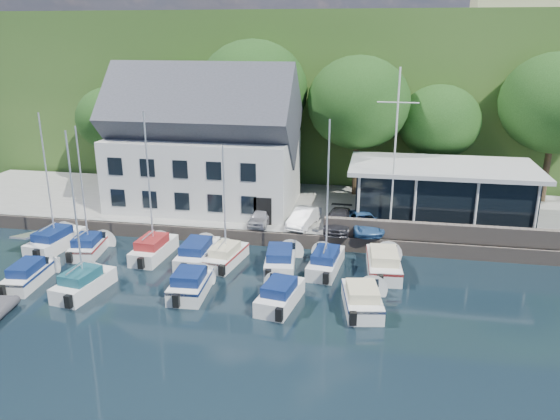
% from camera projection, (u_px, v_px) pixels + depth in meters
% --- Properties ---
extents(ground, '(180.00, 180.00, 0.00)m').
position_uv_depth(ground, '(240.00, 326.00, 27.48)').
color(ground, black).
rests_on(ground, ground).
extents(quay, '(60.00, 13.00, 1.00)m').
position_uv_depth(quay, '(294.00, 211.00, 43.69)').
color(quay, gray).
rests_on(quay, ground).
extents(quay_face, '(60.00, 0.30, 1.00)m').
position_uv_depth(quay_face, '(280.00, 240.00, 37.61)').
color(quay_face, '#665A51').
rests_on(quay_face, ground).
extents(hillside, '(160.00, 75.00, 16.00)m').
position_uv_depth(hillside, '(340.00, 75.00, 82.99)').
color(hillside, '#2C4F1D').
rests_on(hillside, ground).
extents(field_patch, '(50.00, 30.00, 0.30)m').
position_uv_depth(field_patch, '(397.00, 19.00, 86.57)').
color(field_patch, '#525B2D').
rests_on(field_patch, hillside).
extents(harbor_building, '(14.40, 8.20, 8.70)m').
position_uv_depth(harbor_building, '(204.00, 151.00, 42.46)').
color(harbor_building, silver).
rests_on(harbor_building, quay).
extents(club_pavilion, '(13.20, 7.20, 4.10)m').
position_uv_depth(club_pavilion, '(441.00, 192.00, 39.60)').
color(club_pavilion, black).
rests_on(club_pavilion, quay).
extents(seawall, '(18.00, 0.50, 1.20)m').
position_uv_depth(seawall, '(461.00, 234.00, 35.58)').
color(seawall, '#665A51').
rests_on(seawall, quay).
extents(gangway, '(1.20, 6.00, 1.40)m').
position_uv_depth(gangway, '(46.00, 241.00, 38.74)').
color(gangway, silver).
rests_on(gangway, ground).
extents(car_silver, '(1.56, 3.45, 1.15)m').
position_uv_depth(car_silver, '(261.00, 216.00, 39.00)').
color(car_silver, '#BBBAC0').
rests_on(car_silver, quay).
extents(car_white, '(2.16, 4.04, 1.26)m').
position_uv_depth(car_white, '(304.00, 217.00, 38.68)').
color(car_white, white).
rests_on(car_white, quay).
extents(car_dgrey, '(1.88, 4.39, 1.26)m').
position_uv_depth(car_dgrey, '(339.00, 220.00, 38.00)').
color(car_dgrey, '#29292E').
rests_on(car_dgrey, quay).
extents(car_blue, '(2.63, 4.17, 1.33)m').
position_uv_depth(car_blue, '(364.00, 222.00, 37.69)').
color(car_blue, '#2C5487').
rests_on(car_blue, quay).
extents(flagpole, '(2.65, 0.20, 11.06)m').
position_uv_depth(flagpole, '(395.00, 153.00, 35.88)').
color(flagpole, silver).
rests_on(flagpole, quay).
extents(tree_0, '(6.26, 6.26, 8.55)m').
position_uv_depth(tree_0, '(113.00, 134.00, 49.65)').
color(tree_0, black).
rests_on(tree_0, quay).
extents(tree_1, '(7.89, 7.89, 10.79)m').
position_uv_depth(tree_1, '(187.00, 123.00, 48.64)').
color(tree_1, black).
rests_on(tree_1, quay).
extents(tree_2, '(9.27, 9.27, 12.67)m').
position_uv_depth(tree_2, '(253.00, 116.00, 46.47)').
color(tree_2, black).
rests_on(tree_2, quay).
extents(tree_3, '(8.39, 8.39, 11.46)m').
position_uv_depth(tree_3, '(357.00, 127.00, 44.81)').
color(tree_3, black).
rests_on(tree_3, quay).
extents(tree_4, '(6.71, 6.71, 9.17)m').
position_uv_depth(tree_4, '(438.00, 141.00, 45.14)').
color(tree_4, black).
rests_on(tree_4, quay).
extents(tree_5, '(8.64, 8.64, 11.81)m').
position_uv_depth(tree_5, '(553.00, 129.00, 42.77)').
color(tree_5, black).
rests_on(tree_5, quay).
extents(boat_r1_0, '(2.53, 6.77, 8.91)m').
position_uv_depth(boat_r1_0, '(48.00, 186.00, 36.08)').
color(boat_r1_0, silver).
rests_on(boat_r1_0, ground).
extents(boat_r1_1, '(2.58, 5.34, 8.25)m').
position_uv_depth(boat_r1_1, '(83.00, 194.00, 35.26)').
color(boat_r1_1, silver).
rests_on(boat_r1_1, ground).
extents(boat_r1_2, '(2.17, 6.15, 8.90)m').
position_uv_depth(boat_r1_2, '(150.00, 192.00, 34.62)').
color(boat_r1_2, silver).
rests_on(boat_r1_2, ground).
extents(boat_r1_3, '(1.99, 6.68, 1.45)m').
position_uv_depth(boat_r1_3, '(198.00, 251.00, 35.14)').
color(boat_r1_3, silver).
rests_on(boat_r1_3, ground).
extents(boat_r1_4, '(2.59, 5.86, 8.22)m').
position_uv_depth(boat_r1_4, '(224.00, 202.00, 33.69)').
color(boat_r1_4, silver).
rests_on(boat_r1_4, ground).
extents(boat_r1_5, '(2.70, 6.35, 1.38)m').
position_uv_depth(boat_r1_5, '(280.00, 257.00, 34.19)').
color(boat_r1_5, silver).
rests_on(boat_r1_5, ground).
extents(boat_r1_6, '(2.44, 6.44, 8.61)m').
position_uv_depth(boat_r1_6, '(327.00, 204.00, 32.72)').
color(boat_r1_6, silver).
rests_on(boat_r1_6, ground).
extents(boat_r1_7, '(2.58, 6.78, 1.52)m').
position_uv_depth(boat_r1_7, '(384.00, 261.00, 33.46)').
color(boat_r1_7, silver).
rests_on(boat_r1_7, ground).
extents(boat_r2_0, '(2.16, 6.00, 1.39)m').
position_uv_depth(boat_r2_0, '(29.00, 272.00, 32.02)').
color(boat_r2_0, silver).
rests_on(boat_r2_0, ground).
extents(boat_r2_1, '(2.69, 5.87, 8.96)m').
position_uv_depth(boat_r2_1, '(76.00, 218.00, 29.67)').
color(boat_r2_1, silver).
rests_on(boat_r2_1, ground).
extents(boat_r2_2, '(2.30, 5.24, 1.50)m').
position_uv_depth(boat_r2_2, '(190.00, 282.00, 30.64)').
color(boat_r2_2, silver).
rests_on(boat_r2_2, ground).
extents(boat_r2_3, '(2.69, 5.76, 1.45)m').
position_uv_depth(boat_r2_3, '(280.00, 292.00, 29.46)').
color(boat_r2_3, silver).
rests_on(boat_r2_3, ground).
extents(boat_r2_4, '(2.92, 5.83, 1.44)m').
position_uv_depth(boat_r2_4, '(362.00, 297.00, 28.99)').
color(boat_r2_4, silver).
rests_on(boat_r2_4, ground).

